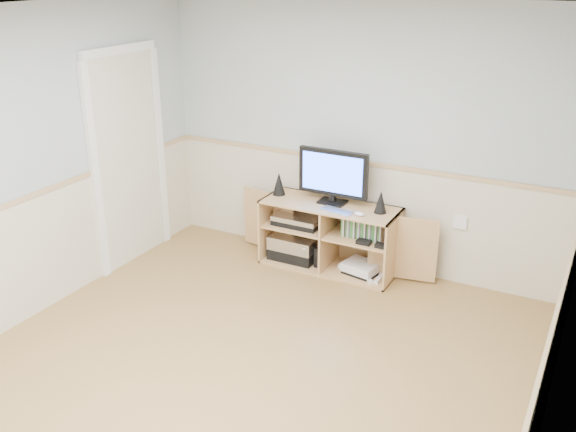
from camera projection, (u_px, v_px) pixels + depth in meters
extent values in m
cube|color=#AB854C|center=(235.00, 382.00, 4.57)|extent=(4.00, 4.50, 0.02)
cube|color=white|center=(221.00, 12.00, 3.63)|extent=(4.00, 4.50, 0.02)
cube|color=#B0BBBF|center=(10.00, 173.00, 4.97)|extent=(0.02, 4.50, 2.50)
cube|color=#B0BBBF|center=(566.00, 287.00, 3.23)|extent=(0.02, 4.50, 2.50)
cube|color=#B0BBBF|center=(360.00, 137.00, 5.96)|extent=(4.00, 0.02, 2.50)
cube|color=beige|center=(357.00, 213.00, 6.22)|extent=(4.00, 0.01, 1.00)
cube|color=tan|center=(358.00, 162.00, 6.02)|extent=(4.00, 0.02, 0.04)
cube|color=beige|center=(128.00, 161.00, 6.12)|extent=(0.03, 0.82, 2.00)
cube|color=tan|center=(329.00, 266.00, 6.25)|extent=(1.31, 0.49, 0.02)
cube|color=tan|center=(330.00, 205.00, 6.02)|extent=(1.31, 0.49, 0.02)
cube|color=tan|center=(271.00, 224.00, 6.41)|extent=(0.02, 0.49, 0.65)
cube|color=tan|center=(394.00, 249.00, 5.86)|extent=(0.02, 0.49, 0.65)
cube|color=tan|center=(339.00, 228.00, 6.33)|extent=(1.31, 0.02, 0.65)
cube|color=tan|center=(329.00, 236.00, 6.14)|extent=(0.02, 0.47, 0.61)
cube|color=tan|center=(299.00, 225.00, 6.26)|extent=(0.62, 0.45, 0.02)
cube|color=tan|center=(361.00, 237.00, 5.97)|extent=(0.62, 0.45, 0.02)
cube|color=tan|center=(268.00, 221.00, 6.50)|extent=(0.63, 0.13, 0.61)
cube|color=tan|center=(403.00, 248.00, 5.88)|extent=(0.63, 0.13, 0.61)
cube|color=black|center=(332.00, 202.00, 6.05)|extent=(0.25, 0.18, 0.02)
cube|color=black|center=(333.00, 198.00, 6.04)|extent=(0.05, 0.04, 0.06)
cube|color=black|center=(333.00, 173.00, 5.95)|extent=(0.68, 0.05, 0.44)
cube|color=blue|center=(332.00, 174.00, 5.92)|extent=(0.60, 0.01, 0.36)
cone|color=black|center=(279.00, 184.00, 6.23)|extent=(0.12, 0.12, 0.23)
cone|color=black|center=(381.00, 202.00, 5.78)|extent=(0.11, 0.11, 0.21)
cube|color=silver|center=(337.00, 211.00, 5.84)|extent=(0.32, 0.18, 0.01)
ellipsoid|color=white|center=(359.00, 214.00, 5.74)|extent=(0.10, 0.07, 0.04)
cube|color=black|center=(295.00, 252.00, 6.39)|extent=(0.46, 0.34, 0.11)
cube|color=silver|center=(295.00, 241.00, 6.34)|extent=(0.46, 0.34, 0.13)
cube|color=black|center=(299.00, 222.00, 6.24)|extent=(0.46, 0.32, 0.05)
cube|color=silver|center=(299.00, 217.00, 6.23)|extent=(0.46, 0.32, 0.05)
cube|color=black|center=(319.00, 256.00, 6.21)|extent=(0.04, 0.14, 0.20)
cube|color=white|center=(351.00, 266.00, 6.17)|extent=(0.24, 0.20, 0.05)
cube|color=black|center=(361.00, 272.00, 6.08)|extent=(0.34, 0.29, 0.03)
cube|color=white|center=(361.00, 267.00, 6.06)|extent=(0.35, 0.31, 0.08)
cube|color=white|center=(378.00, 280.00, 5.93)|extent=(0.04, 0.14, 0.03)
cube|color=white|center=(382.00, 272.00, 6.07)|extent=(0.09, 0.15, 0.03)
cube|color=#3F8C3F|center=(363.00, 228.00, 5.91)|extent=(0.39, 0.14, 0.19)
cube|color=white|center=(460.00, 222.00, 5.74)|extent=(0.12, 0.03, 0.12)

